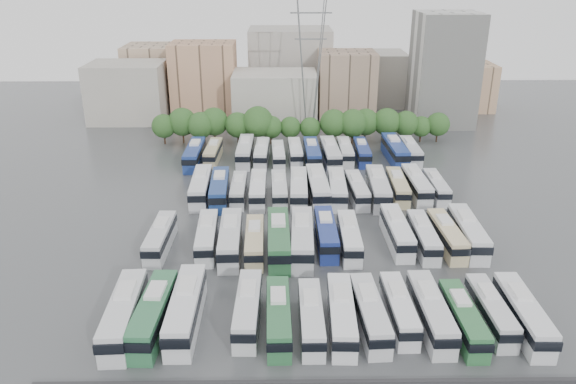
{
  "coord_description": "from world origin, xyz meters",
  "views": [
    {
      "loc": [
        -4.57,
        -74.75,
        37.2
      ],
      "look_at": [
        -3.49,
        7.26,
        3.0
      ],
      "focal_mm": 35.0,
      "sensor_mm": 36.0,
      "label": 1
    }
  ],
  "objects_px": {
    "bus_r0_s8": "(370,313)",
    "bus_r3_s8": "(330,153)",
    "electricity_pylon": "(311,50)",
    "bus_r0_s5": "(278,316)",
    "apartment_tower": "(444,69)",
    "bus_r1_s2": "(207,236)",
    "bus_r2_s4": "(258,189)",
    "bus_r0_s6": "(311,317)",
    "bus_r2_s1": "(201,186)",
    "bus_r1_s10": "(397,231)",
    "bus_r1_s13": "(468,232)",
    "bus_r0_s4": "(248,308)",
    "bus_r1_s4": "(255,241)",
    "bus_r2_s5": "(279,189)",
    "bus_r3_s12": "(395,150)",
    "bus_r1_s7": "(326,233)",
    "bus_r1_s11": "(423,236)",
    "bus_r2_s6": "(299,188)",
    "bus_r2_s9": "(357,189)",
    "bus_r2_s7": "(318,187)",
    "bus_r0_s7": "(341,314)",
    "bus_r3_s4": "(262,153)",
    "bus_r2_s13": "(436,187)",
    "bus_r0_s13": "(523,314)",
    "bus_r1_s12": "(447,235)",
    "bus_r2_s8": "(337,188)",
    "bus_r3_s3": "(245,151)",
    "bus_r3_s0": "(194,154)",
    "bus_r1_s8": "(349,237)",
    "bus_r2_s3": "(239,190)",
    "bus_r3_s6": "(295,152)",
    "bus_r2_s11": "(398,186)",
    "bus_r0_s11": "(463,318)",
    "bus_r3_s13": "(411,151)",
    "bus_r2_s2": "(220,189)",
    "bus_r0_s1": "(154,313)",
    "bus_r0_s9": "(399,308)",
    "bus_r1_s3": "(230,238)",
    "bus_r1_s6": "(302,238)",
    "bus_r2_s12": "(416,184)",
    "bus_r3_s10": "(362,152)",
    "bus_r0_s0": "(124,313)",
    "bus_r3_s9": "(345,151)",
    "bus_r0_s10": "(431,311)",
    "bus_r3_s5": "(278,155)",
    "bus_r0_s2": "(186,309)"
  },
  "relations": [
    {
      "from": "electricity_pylon",
      "to": "bus_r0_s5",
      "type": "bearing_deg",
      "value": -95.32
    },
    {
      "from": "bus_r3_s9",
      "to": "bus_r0_s8",
      "type": "bearing_deg",
      "value": -93.14
    },
    {
      "from": "bus_r0_s13",
      "to": "bus_r1_s12",
      "type": "distance_m",
      "value": 19.02
    },
    {
      "from": "bus_r0_s1",
      "to": "bus_r3_s13",
      "type": "xyz_separation_m",
      "value": [
        39.6,
        55.1,
        -0.18
      ]
    },
    {
      "from": "bus_r2_s12",
      "to": "bus_r3_s10",
      "type": "bearing_deg",
      "value": 109.63
    },
    {
      "from": "bus_r1_s7",
      "to": "bus_r2_s9",
      "type": "distance_m",
      "value": 17.25
    },
    {
      "from": "bus_r2_s4",
      "to": "bus_r1_s7",
      "type": "bearing_deg",
      "value": -58.54
    },
    {
      "from": "bus_r1_s2",
      "to": "bus_r2_s4",
      "type": "height_order",
      "value": "bus_r2_s4"
    },
    {
      "from": "bus_r1_s2",
      "to": "bus_r3_s6",
      "type": "bearing_deg",
      "value": 67.45
    },
    {
      "from": "bus_r2_s6",
      "to": "bus_r0_s9",
      "type": "bearing_deg",
      "value": -72.4
    },
    {
      "from": "bus_r1_s8",
      "to": "bus_r3_s0",
      "type": "xyz_separation_m",
      "value": [
        -26.21,
        35.25,
        0.17
      ]
    },
    {
      "from": "bus_r3_s13",
      "to": "bus_r2_s2",
      "type": "bearing_deg",
      "value": -151.02
    },
    {
      "from": "bus_r0_s11",
      "to": "bus_r1_s13",
      "type": "height_order",
      "value": "bus_r1_s13"
    },
    {
      "from": "bus_r0_s10",
      "to": "bus_r3_s9",
      "type": "distance_m",
      "value": 55.08
    },
    {
      "from": "bus_r3_s6",
      "to": "bus_r3_s8",
      "type": "bearing_deg",
      "value": -18.24
    },
    {
      "from": "bus_r1_s4",
      "to": "bus_r2_s5",
      "type": "xyz_separation_m",
      "value": [
        3.32,
        18.49,
        0.01
      ]
    },
    {
      "from": "bus_r2_s11",
      "to": "bus_r0_s2",
      "type": "bearing_deg",
      "value": -128.28
    },
    {
      "from": "bus_r0_s7",
      "to": "bus_r3_s4",
      "type": "xyz_separation_m",
      "value": [
        -10.22,
        54.58,
        -0.06
      ]
    },
    {
      "from": "bus_r0_s4",
      "to": "bus_r2_s8",
      "type": "distance_m",
      "value": 36.78
    },
    {
      "from": "bus_r0_s9",
      "to": "bus_r1_s3",
      "type": "distance_m",
      "value": 25.74
    },
    {
      "from": "bus_r1_s13",
      "to": "bus_r2_s13",
      "type": "relative_size",
      "value": 1.19
    },
    {
      "from": "bus_r0_s13",
      "to": "bus_r1_s7",
      "type": "relative_size",
      "value": 1.02
    },
    {
      "from": "bus_r2_s7",
      "to": "bus_r3_s8",
      "type": "bearing_deg",
      "value": 76.06
    },
    {
      "from": "bus_r2_s2",
      "to": "bus_r3_s5",
      "type": "relative_size",
      "value": 1.19
    },
    {
      "from": "bus_r3_s3",
      "to": "bus_r3_s0",
      "type": "bearing_deg",
      "value": -169.47
    },
    {
      "from": "bus_r1_s12",
      "to": "bus_r3_s3",
      "type": "distance_m",
      "value": 47.27
    },
    {
      "from": "bus_r0_s13",
      "to": "bus_r2_s5",
      "type": "relative_size",
      "value": 1.08
    },
    {
      "from": "bus_r0_s11",
      "to": "bus_r3_s12",
      "type": "relative_size",
      "value": 0.83
    },
    {
      "from": "bus_r2_s6",
      "to": "bus_r3_s0",
      "type": "xyz_separation_m",
      "value": [
        -19.8,
        17.94,
        0.02
      ]
    },
    {
      "from": "bus_r0_s6",
      "to": "bus_r2_s13",
      "type": "relative_size",
      "value": 1.04
    },
    {
      "from": "bus_r2_s13",
      "to": "bus_r0_s5",
      "type": "bearing_deg",
      "value": -125.39
    },
    {
      "from": "bus_r1_s2",
      "to": "bus_r0_s0",
      "type": "bearing_deg",
      "value": -112.72
    },
    {
      "from": "bus_r0_s1",
      "to": "bus_r1_s13",
      "type": "xyz_separation_m",
      "value": [
        39.77,
        18.8,
        -0.01
      ]
    },
    {
      "from": "bus_r1_s10",
      "to": "bus_r2_s8",
      "type": "distance_m",
      "value": 17.4
    },
    {
      "from": "bus_r1_s11",
      "to": "bus_r2_s6",
      "type": "relative_size",
      "value": 0.91
    },
    {
      "from": "bus_r1_s11",
      "to": "bus_r2_s11",
      "type": "bearing_deg",
      "value": 90.56
    },
    {
      "from": "apartment_tower",
      "to": "bus_r0_s8",
      "type": "relative_size",
      "value": 2.15
    },
    {
      "from": "bus_r0_s8",
      "to": "bus_r3_s8",
      "type": "distance_m",
      "value": 53.04
    },
    {
      "from": "bus_r0_s4",
      "to": "bus_r1_s2",
      "type": "xyz_separation_m",
      "value": [
        -6.55,
        17.34,
        0.0
      ]
    },
    {
      "from": "bus_r1_s10",
      "to": "bus_r1_s13",
      "type": "relative_size",
      "value": 0.96
    },
    {
      "from": "bus_r0_s4",
      "to": "bus_r2_s3",
      "type": "height_order",
      "value": "bus_r0_s4"
    },
    {
      "from": "bus_r2_s8",
      "to": "bus_r0_s1",
      "type": "bearing_deg",
      "value": -121.11
    },
    {
      "from": "bus_r0_s5",
      "to": "bus_r3_s12",
      "type": "height_order",
      "value": "bus_r3_s12"
    },
    {
      "from": "bus_r2_s7",
      "to": "bus_r3_s6",
      "type": "bearing_deg",
      "value": 97.22
    },
    {
      "from": "bus_r1_s7",
      "to": "bus_r1_s8",
      "type": "xyz_separation_m",
      "value": [
        3.1,
        -1.18,
        -0.05
      ]
    },
    {
      "from": "bus_r0_s6",
      "to": "bus_r2_s1",
      "type": "distance_m",
      "value": 40.29
    },
    {
      "from": "bus_r1_s6",
      "to": "bus_r3_s6",
      "type": "relative_size",
      "value": 1.21
    },
    {
      "from": "bus_r1_s6",
      "to": "bus_r3_s0",
      "type": "xyz_separation_m",
      "value": [
        -19.71,
        35.97,
        -0.1
      ]
    },
    {
      "from": "bus_r2_s1",
      "to": "bus_r1_s7",
      "type": "bearing_deg",
      "value": -42.8
    },
    {
      "from": "bus_r0_s4",
      "to": "bus_r1_s2",
      "type": "bearing_deg",
      "value": 111.89
    }
  ]
}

